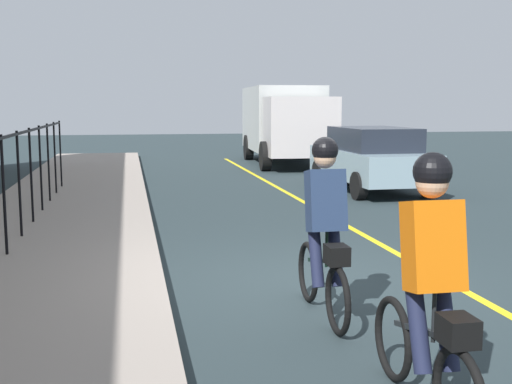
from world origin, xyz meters
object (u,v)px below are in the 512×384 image
at_px(cyclist_lead, 325,230).
at_px(cyclist_follow, 430,288).
at_px(box_truck_background, 286,121).
at_px(patrol_sedan, 371,158).

bearing_deg(cyclist_lead, cyclist_follow, -176.82).
relative_size(cyclist_lead, cyclist_follow, 1.00).
bearing_deg(box_truck_background, cyclist_follow, -7.56).
distance_m(cyclist_lead, cyclist_follow, 2.08).
relative_size(cyclist_lead, patrol_sedan, 0.41).
bearing_deg(box_truck_background, cyclist_lead, -9.18).
xyz_separation_m(patrol_sedan, box_truck_background, (7.66, 0.30, 0.73)).
height_order(cyclist_follow, patrol_sedan, cyclist_follow).
xyz_separation_m(cyclist_follow, patrol_sedan, (11.23, -3.94, -0.09)).
distance_m(cyclist_follow, box_truck_background, 19.25).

